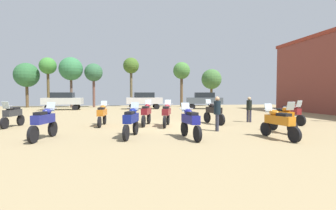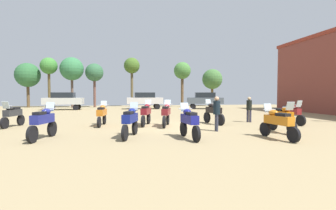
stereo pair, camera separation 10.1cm
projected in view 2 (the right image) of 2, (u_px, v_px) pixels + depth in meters
The scene contains 24 objects.
ground_plane at pixel (170, 126), 14.64m from camera, with size 44.00×52.00×0.02m.
motorcycle_1 at pixel (166, 113), 14.46m from camera, with size 0.80×2.20×1.50m.
motorcycle_3 at pixel (102, 114), 14.67m from camera, with size 0.62×2.14×1.44m.
motorcycle_4 at pixel (146, 113), 14.85m from camera, with size 0.79×2.14×1.50m.
motorcycle_5 at pixel (189, 121), 10.48m from camera, with size 0.64×2.11×1.48m.
motorcycle_6 at pixel (43, 121), 10.32m from camera, with size 0.69×2.20×1.50m.
motorcycle_7 at pixel (130, 120), 10.78m from camera, with size 0.79×2.20×1.49m.
motorcycle_8 at pixel (278, 122), 10.42m from camera, with size 0.69×2.24×1.44m.
motorcycle_9 at pixel (13, 114), 14.10m from camera, with size 0.66×2.08×1.46m.
motorcycle_11 at pixel (213, 112), 15.57m from camera, with size 0.77×2.19×1.51m.
motorcycle_12 at pixel (282, 117), 12.19m from camera, with size 0.62×2.27×1.50m.
motorcycle_13 at pixel (291, 113), 15.24m from camera, with size 0.72×2.10×1.47m.
car_1 at pixel (64, 100), 28.98m from camera, with size 4.33×1.88×2.00m.
car_2 at pixel (205, 99), 30.95m from camera, with size 4.56×2.55×2.00m.
car_3 at pixel (145, 99), 30.68m from camera, with size 4.35×1.93×2.00m.
person_1 at pixel (249, 107), 16.50m from camera, with size 0.48×0.48×1.66m.
person_2 at pixel (217, 111), 12.59m from camera, with size 0.38×0.38×1.73m.
tree_1 at pixel (182, 72), 36.17m from camera, with size 2.43×2.43×6.37m.
tree_2 at pixel (72, 69), 33.82m from camera, with size 3.08×3.08×6.72m.
tree_3 at pixel (94, 73), 34.43m from camera, with size 2.43×2.43×5.96m.
tree_4 at pixel (212, 79), 38.37m from camera, with size 3.03×3.03×5.58m.
tree_5 at pixel (132, 67), 36.37m from camera, with size 2.26×2.26×7.03m.
tree_6 at pixel (49, 67), 33.63m from camera, with size 2.21×2.21×6.66m.
tree_7 at pixel (28, 75), 33.82m from camera, with size 3.21×3.21×5.96m.
Camera 2 is at (-2.15, -14.41, 1.90)m, focal length 27.06 mm.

